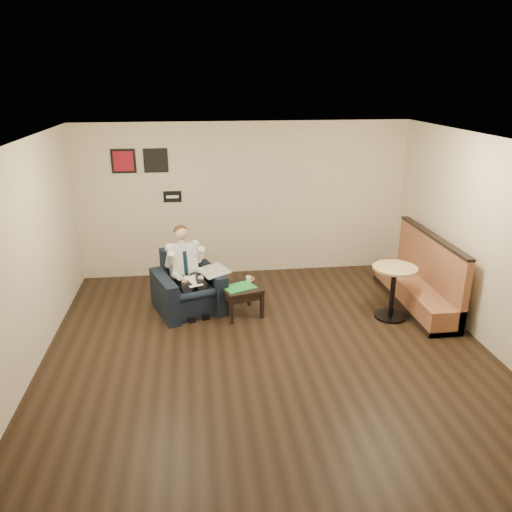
{
  "coord_description": "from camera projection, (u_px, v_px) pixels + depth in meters",
  "views": [
    {
      "loc": [
        -0.91,
        -5.89,
        3.52
      ],
      "look_at": [
        -0.01,
        1.2,
        0.95
      ],
      "focal_mm": 35.0,
      "sensor_mm": 36.0,
      "label": 1
    }
  ],
  "objects": [
    {
      "name": "seated_man",
      "position": [
        190.0,
        275.0,
        7.68
      ],
      "size": [
        0.88,
        1.07,
        1.29
      ],
      "primitive_type": null,
      "rotation": [
        0.0,
        0.0,
        0.34
      ],
      "color": "silver",
      "rests_on": "armchair"
    },
    {
      "name": "smartphone",
      "position": [
        240.0,
        282.0,
        7.86
      ],
      "size": [
        0.15,
        0.09,
        0.01
      ],
      "primitive_type": "cube",
      "rotation": [
        0.0,
        0.0,
        0.11
      ],
      "color": "black",
      "rests_on": "side_table"
    },
    {
      "name": "lap_papers",
      "position": [
        193.0,
        281.0,
        7.61
      ],
      "size": [
        0.32,
        0.37,
        0.01
      ],
      "primitive_type": "cube",
      "rotation": [
        0.0,
        0.0,
        0.41
      ],
      "color": "white",
      "rests_on": "seated_man"
    },
    {
      "name": "wall_right",
      "position": [
        490.0,
        245.0,
        6.68
      ],
      "size": [
        0.02,
        6.0,
        2.8
      ],
      "primitive_type": "cube",
      "color": "#EFE2C3",
      "rests_on": "ground"
    },
    {
      "name": "wall_front",
      "position": [
        332.0,
        395.0,
        3.52
      ],
      "size": [
        6.0,
        0.02,
        2.8
      ],
      "primitive_type": "cube",
      "color": "#EFE2C3",
      "rests_on": "ground"
    },
    {
      "name": "wall_left",
      "position": [
        22.0,
        265.0,
        5.97
      ],
      "size": [
        0.02,
        6.0,
        2.8
      ],
      "primitive_type": "cube",
      "color": "#EFE2C3",
      "rests_on": "ground"
    },
    {
      "name": "coffee_mug",
      "position": [
        249.0,
        279.0,
        7.86
      ],
      "size": [
        0.11,
        0.11,
        0.1
      ],
      "primitive_type": "cylinder",
      "rotation": [
        0.0,
        0.0,
        0.28
      ],
      "color": "white",
      "rests_on": "side_table"
    },
    {
      "name": "seating_sign",
      "position": [
        172.0,
        197.0,
        8.92
      ],
      "size": [
        0.32,
        0.02,
        0.2
      ],
      "primitive_type": "cube",
      "color": "black",
      "rests_on": "wall_back"
    },
    {
      "name": "art_print_right",
      "position": [
        156.0,
        160.0,
        8.68
      ],
      "size": [
        0.42,
        0.03,
        0.42
      ],
      "primitive_type": "cube",
      "color": "black",
      "rests_on": "wall_back"
    },
    {
      "name": "green_folder",
      "position": [
        239.0,
        287.0,
        7.67
      ],
      "size": [
        0.56,
        0.49,
        0.01
      ],
      "primitive_type": "cube",
      "rotation": [
        0.0,
        0.0,
        0.42
      ],
      "color": "green",
      "rests_on": "side_table"
    },
    {
      "name": "cafe_table",
      "position": [
        392.0,
        292.0,
        7.62
      ],
      "size": [
        0.78,
        0.78,
        0.84
      ],
      "primitive_type": "cylinder",
      "rotation": [
        0.0,
        0.0,
        0.17
      ],
      "color": "tan",
      "rests_on": "ground"
    },
    {
      "name": "ceiling",
      "position": [
        270.0,
        142.0,
        5.85
      ],
      "size": [
        6.0,
        6.0,
        0.02
      ],
      "primitive_type": "cube",
      "color": "white",
      "rests_on": "wall_back"
    },
    {
      "name": "newspaper",
      "position": [
        214.0,
        271.0,
        7.86
      ],
      "size": [
        0.57,
        0.63,
        0.01
      ],
      "primitive_type": "cube",
      "rotation": [
        0.0,
        0.0,
        0.39
      ],
      "color": "silver",
      "rests_on": "armchair"
    },
    {
      "name": "wall_back",
      "position": [
        245.0,
        200.0,
        9.13
      ],
      "size": [
        6.0,
        0.02,
        2.8
      ],
      "primitive_type": "cube",
      "color": "#EFE2C3",
      "rests_on": "ground"
    },
    {
      "name": "armchair",
      "position": [
        188.0,
        283.0,
        7.84
      ],
      "size": [
        1.24,
        1.24,
        0.94
      ],
      "primitive_type": "cube",
      "rotation": [
        0.0,
        0.0,
        0.34
      ],
      "color": "black",
      "rests_on": "ground"
    },
    {
      "name": "art_print_left",
      "position": [
        124.0,
        161.0,
        8.61
      ],
      "size": [
        0.42,
        0.03,
        0.42
      ],
      "primitive_type": "cube",
      "color": "maroon",
      "rests_on": "wall_back"
    },
    {
      "name": "side_table",
      "position": [
        241.0,
        300.0,
        7.78
      ],
      "size": [
        0.71,
        0.71,
        0.47
      ],
      "primitive_type": "cube",
      "rotation": [
        0.0,
        0.0,
        0.28
      ],
      "color": "black",
      "rests_on": "ground"
    },
    {
      "name": "ground",
      "position": [
        268.0,
        351.0,
        6.8
      ],
      "size": [
        6.0,
        6.0,
        0.0
      ],
      "primitive_type": "plane",
      "color": "black",
      "rests_on": "ground"
    },
    {
      "name": "banquette",
      "position": [
        417.0,
        271.0,
        8.0
      ],
      "size": [
        0.54,
        2.27,
        1.16
      ],
      "primitive_type": "cube",
      "color": "#925638",
      "rests_on": "ground"
    }
  ]
}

